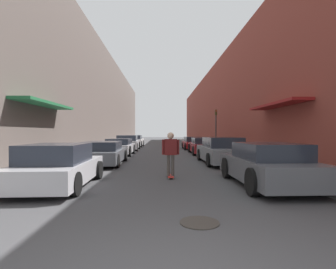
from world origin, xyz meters
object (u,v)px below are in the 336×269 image
(parked_car_left_4, at_px, (134,141))
(parked_car_right_3, at_px, (193,143))
(parked_car_left_3, at_px, (128,143))
(traffic_light, at_px, (216,125))
(parked_car_left_2, at_px, (120,147))
(parked_car_right_0, at_px, (267,165))
(parked_car_right_2, at_px, (204,146))
(skateboarder, at_px, (171,150))
(parked_car_left_1, at_px, (103,153))
(parked_car_left_0, at_px, (58,166))
(parked_car_right_1, at_px, (221,151))
(manhole_cover, at_px, (200,222))

(parked_car_left_4, distance_m, parked_car_right_3, 7.45)
(parked_car_left_3, xyz_separation_m, traffic_light, (7.67, -1.32, 1.58))
(parked_car_left_2, height_order, parked_car_left_3, parked_car_left_3)
(parked_car_right_0, bearing_deg, parked_car_left_4, 105.88)
(parked_car_right_2, height_order, parked_car_right_3, parked_car_right_2)
(traffic_light, bearing_deg, parked_car_left_4, 137.90)
(parked_car_right_2, distance_m, skateboarder, 10.50)
(parked_car_right_0, bearing_deg, skateboarder, 152.54)
(parked_car_left_1, xyz_separation_m, parked_car_right_2, (6.04, 6.20, 0.03))
(parked_car_left_0, distance_m, parked_car_right_1, 8.26)
(skateboarder, relative_size, manhole_cover, 2.28)
(parked_car_right_0, bearing_deg, parked_car_right_2, 89.87)
(parked_car_right_0, bearing_deg, parked_car_left_2, 119.47)
(parked_car_right_2, bearing_deg, traffic_light, 62.31)
(parked_car_left_4, relative_size, parked_car_right_1, 1.01)
(parked_car_left_0, distance_m, traffic_light, 16.46)
(parked_car_right_1, bearing_deg, parked_car_left_1, -177.80)
(parked_car_left_1, bearing_deg, parked_car_right_2, 45.71)
(parked_car_right_0, xyz_separation_m, parked_car_right_3, (-0.07, 16.99, -0.06))
(parked_car_right_2, xyz_separation_m, parked_car_right_3, (-0.10, 5.42, -0.02))
(parked_car_right_0, distance_m, parked_car_right_1, 5.60)
(parked_car_left_0, height_order, parked_car_left_4, parked_car_left_4)
(parked_car_right_0, distance_m, skateboarder, 3.19)
(parked_car_right_2, distance_m, manhole_cover, 14.92)
(skateboarder, xyz_separation_m, manhole_cover, (0.33, -4.60, -0.97))
(skateboarder, bearing_deg, traffic_light, 71.45)
(parked_car_left_1, distance_m, parked_car_right_3, 13.05)
(parked_car_right_2, height_order, skateboarder, skateboarder)
(parked_car_right_3, distance_m, skateboarder, 15.77)
(skateboarder, bearing_deg, manhole_cover, -85.85)
(parked_car_left_2, xyz_separation_m, traffic_light, (7.60, 3.79, 1.65))
(parked_car_left_2, bearing_deg, parked_car_right_2, 8.22)
(parked_car_right_0, distance_m, manhole_cover, 4.04)
(parked_car_left_2, bearing_deg, parked_car_left_1, -89.76)
(parked_car_left_1, relative_size, manhole_cover, 6.31)
(parked_car_left_1, relative_size, parked_car_right_2, 0.96)
(parked_car_right_1, relative_size, traffic_light, 1.38)
(parked_car_left_0, bearing_deg, manhole_cover, -40.67)
(parked_car_left_3, bearing_deg, parked_car_left_1, -89.47)
(parked_car_left_2, relative_size, parked_car_right_3, 0.99)
(parked_car_left_0, xyz_separation_m, parked_car_left_4, (0.07, 21.36, 0.04))
(parked_car_left_1, height_order, parked_car_left_2, parked_car_left_2)
(parked_car_right_3, xyz_separation_m, manhole_cover, (-2.41, -20.12, -0.56))
(parked_car_left_1, height_order, parked_car_right_0, parked_car_right_0)
(parked_car_right_2, relative_size, traffic_light, 1.35)
(parked_car_right_1, relative_size, manhole_cover, 6.70)
(parked_car_left_1, distance_m, parked_car_right_1, 5.97)
(parked_car_left_0, bearing_deg, traffic_light, 61.92)
(parked_car_left_2, relative_size, skateboarder, 2.56)
(parked_car_left_3, relative_size, parked_car_right_2, 0.96)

